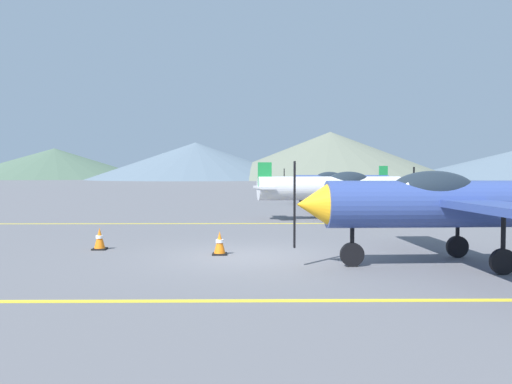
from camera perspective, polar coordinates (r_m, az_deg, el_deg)
The scene contains 12 objects.
ground_plane at distance 12.62m, azimuth -0.48°, elevation -7.20°, with size 400.00×400.00×0.00m, color slate.
apron_line_near at distance 8.40m, azimuth -0.39°, elevation -11.99°, with size 80.00×0.16×0.01m, color yellow.
apron_line_far at distance 20.63m, azimuth -0.55°, elevation -3.52°, with size 80.00×0.16×0.01m, color yellow.
airplane_near at distance 12.15m, azimuth 21.53°, elevation -1.06°, with size 7.21×8.31×2.49m.
airplane_mid at distance 22.89m, azimuth 8.89°, elevation 0.52°, with size 7.28×8.34×2.49m.
airplane_far at distance 34.13m, azimuth 9.06°, elevation 1.07°, with size 7.29×8.33×2.49m.
car_sedan at distance 29.77m, azimuth 23.09°, elevation -0.32°, with size 3.50×4.65×1.62m.
traffic_cone_front at distance 12.93m, azimuth -4.06°, elevation -5.70°, with size 0.36×0.36×0.59m.
traffic_cone_side at distance 14.35m, azimuth -16.97°, elevation -5.00°, with size 0.36×0.36×0.59m.
hill_left at distance 177.59m, azimuth -21.46°, elevation 2.96°, with size 62.40×62.40×9.77m, color #4C6651.
hill_centerleft at distance 147.89m, azimuth -6.72°, elevation 3.44°, with size 61.38×61.38×10.59m, color slate.
hill_centerright at distance 148.43m, azimuth 8.25°, elevation 4.01°, with size 69.89×69.89×13.62m, color slate.
Camera 1 is at (-0.04, -12.45, 2.06)m, focal length 36.04 mm.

